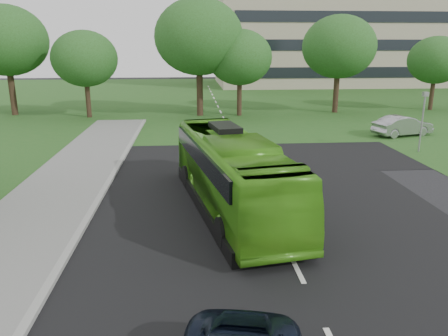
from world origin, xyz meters
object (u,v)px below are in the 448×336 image
tree_park_e (436,60)px  sedan (403,126)px  tree_park_b (199,37)px  tree_park_f (6,41)px  office_building (338,8)px  tree_park_d (339,47)px  camera_pole (423,114)px  tree_park_c (240,58)px  bus (232,172)px  tree_park_a (85,59)px

tree_park_e → sedan: 16.31m
tree_park_b → sedan: tree_park_b is taller
tree_park_f → sedan: tree_park_f is taller
office_building → tree_park_d: office_building is taller
tree_park_f → camera_pole: (31.12, -17.60, -4.47)m
tree_park_c → camera_pole: bearing=-58.3°
tree_park_b → tree_park_c: 4.16m
bus → sedan: (14.03, 13.93, -0.79)m
camera_pole → office_building: bearing=69.8°
tree_park_c → camera_pole: tree_park_c is taller
camera_pole → tree_park_f: bearing=142.4°
tree_park_d → sedan: bearing=-84.1°
office_building → tree_park_e: bearing=-90.3°
tree_park_a → tree_park_f: tree_park_f is taller
tree_park_e → bus: bearing=-131.1°
tree_park_a → tree_park_e: bearing=3.6°
sedan → camera_pole: bearing=148.3°
camera_pole → tree_park_e: bearing=51.2°
tree_park_b → camera_pole: size_ratio=2.85×
tree_park_c → bus: 24.98m
office_building → tree_park_f: office_building is taller
tree_park_c → sedan: (10.96, -10.56, -4.64)m
tree_park_d → office_building: bearing=72.3°
tree_park_d → tree_park_f: 31.25m
tree_park_a → tree_park_d: tree_park_d is taller
office_building → bus: bearing=-111.7°
tree_park_b → bus: bearing=-88.5°
office_building → tree_park_b: size_ratio=3.76×
office_building → tree_park_f: (-41.84, -32.36, -5.62)m
tree_park_d → sedan: tree_park_d is taller
tree_park_f → tree_park_c: bearing=-5.4°
office_building → tree_park_d: size_ratio=4.30×
tree_park_d → tree_park_c: bearing=-172.9°
office_building → sedan: office_building is taller
office_building → bus: 64.32m
tree_park_f → camera_pole: tree_park_f is taller
sedan → office_building: bearing=-28.6°
tree_park_a → tree_park_d: size_ratio=0.84×
office_building → tree_park_c: size_ratio=5.05×
tree_park_d → tree_park_f: (-31.23, 0.83, 0.57)m
tree_park_f → bus: 32.74m
tree_park_e → tree_park_f: bearing=-179.8°
tree_park_b → sedan: (14.69, -10.89, -6.45)m
tree_park_b → camera_pole: (13.35, -15.89, -4.78)m
tree_park_e → office_building: bearing=89.7°
office_building → tree_park_e: (-0.16, -32.22, -7.47)m
tree_park_e → tree_park_d: bearing=-174.7°
tree_park_c → tree_park_b: bearing=175.1°
tree_park_b → office_building: bearing=54.8°
tree_park_d → sedan: (1.22, -11.77, -5.57)m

